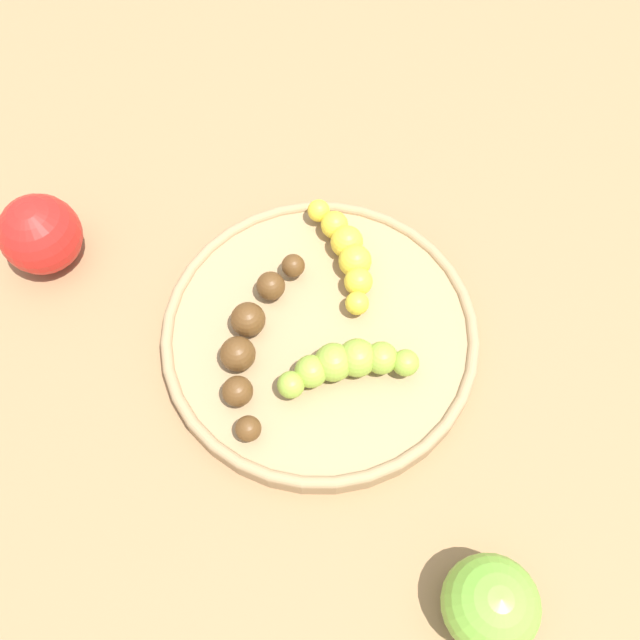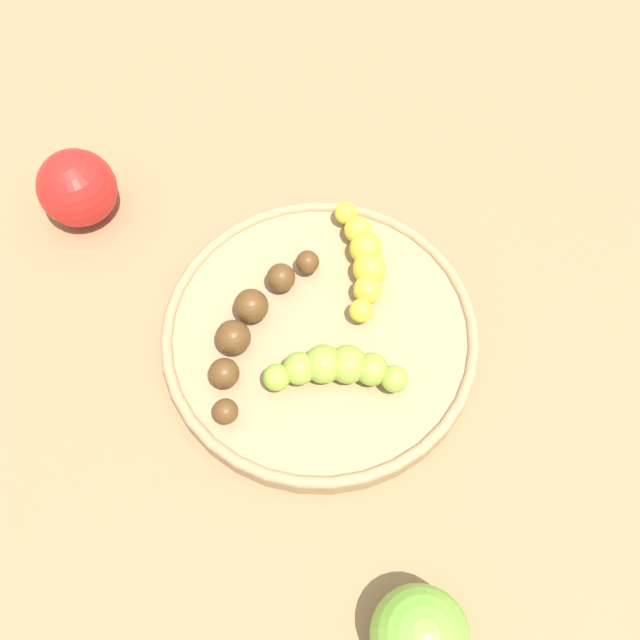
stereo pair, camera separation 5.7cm
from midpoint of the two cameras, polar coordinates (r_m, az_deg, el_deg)
ground_plane at (r=0.61m, az=2.69°, el=-1.92°), size 2.40×2.40×0.00m
fruit_bowl at (r=0.59m, az=2.74°, el=-1.41°), size 0.27×0.27×0.02m
banana_green at (r=0.56m, az=4.21°, el=-4.24°), size 0.10×0.08×0.03m
banana_yellow at (r=0.61m, az=6.28°, el=4.77°), size 0.07×0.11×0.03m
banana_overripe at (r=0.57m, az=-2.99°, el=-0.65°), size 0.15×0.09×0.03m
apple_green at (r=0.52m, az=11.62°, el=-24.44°), size 0.07×0.07×0.07m
apple_red at (r=0.68m, az=-17.03°, el=10.10°), size 0.07×0.07×0.07m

